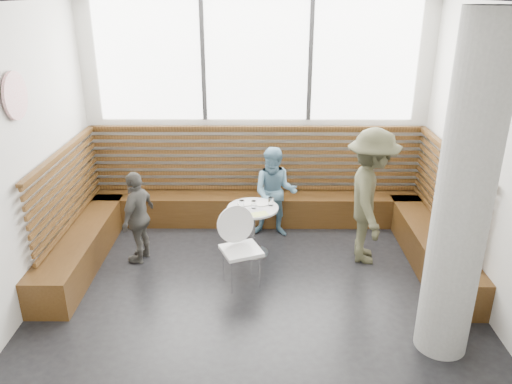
{
  "coord_description": "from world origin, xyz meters",
  "views": [
    {
      "loc": [
        0.04,
        -4.67,
        3.31
      ],
      "look_at": [
        0.0,
        1.0,
        1.0
      ],
      "focal_mm": 35.0,
      "sensor_mm": 36.0,
      "label": 1
    }
  ],
  "objects_px": {
    "concrete_column": "(464,198)",
    "child_back": "(275,193)",
    "cafe_chair": "(241,240)",
    "child_left": "(138,217)",
    "cafe_table": "(253,221)",
    "adult_man": "(371,197)"
  },
  "relations": [
    {
      "from": "concrete_column",
      "to": "child_back",
      "type": "xyz_separation_m",
      "value": [
        -1.59,
        2.43,
        -0.95
      ]
    },
    {
      "from": "cafe_chair",
      "to": "child_back",
      "type": "height_order",
      "value": "child_back"
    },
    {
      "from": "child_back",
      "to": "concrete_column",
      "type": "bearing_deg",
      "value": -49.92
    },
    {
      "from": "child_left",
      "to": "concrete_column",
      "type": "bearing_deg",
      "value": 78.93
    },
    {
      "from": "child_back",
      "to": "cafe_table",
      "type": "bearing_deg",
      "value": -110.66
    },
    {
      "from": "child_left",
      "to": "cafe_chair",
      "type": "bearing_deg",
      "value": 83.83
    },
    {
      "from": "concrete_column",
      "to": "child_back",
      "type": "relative_size",
      "value": 2.45
    },
    {
      "from": "cafe_chair",
      "to": "child_back",
      "type": "relative_size",
      "value": 0.73
    },
    {
      "from": "adult_man",
      "to": "child_back",
      "type": "relative_size",
      "value": 1.35
    },
    {
      "from": "child_back",
      "to": "child_left",
      "type": "bearing_deg",
      "value": -150.88
    },
    {
      "from": "cafe_table",
      "to": "adult_man",
      "type": "bearing_deg",
      "value": -4.18
    },
    {
      "from": "cafe_table",
      "to": "adult_man",
      "type": "xyz_separation_m",
      "value": [
        1.49,
        -0.11,
        0.39
      ]
    },
    {
      "from": "cafe_chair",
      "to": "adult_man",
      "type": "xyz_separation_m",
      "value": [
        1.62,
        0.57,
        0.32
      ]
    },
    {
      "from": "adult_man",
      "to": "child_left",
      "type": "distance_m",
      "value": 2.97
    },
    {
      "from": "cafe_chair",
      "to": "adult_man",
      "type": "bearing_deg",
      "value": -2.71
    },
    {
      "from": "concrete_column",
      "to": "adult_man",
      "type": "relative_size",
      "value": 1.82
    },
    {
      "from": "cafe_table",
      "to": "child_left",
      "type": "bearing_deg",
      "value": -174.45
    },
    {
      "from": "concrete_column",
      "to": "cafe_table",
      "type": "distance_m",
      "value": 2.87
    },
    {
      "from": "child_left",
      "to": "child_back",
      "type": "bearing_deg",
      "value": 128.1
    },
    {
      "from": "concrete_column",
      "to": "adult_man",
      "type": "xyz_separation_m",
      "value": [
        -0.4,
        1.74,
        -0.72
      ]
    },
    {
      "from": "cafe_table",
      "to": "adult_man",
      "type": "distance_m",
      "value": 1.54
    },
    {
      "from": "adult_man",
      "to": "child_left",
      "type": "relative_size",
      "value": 1.44
    }
  ]
}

